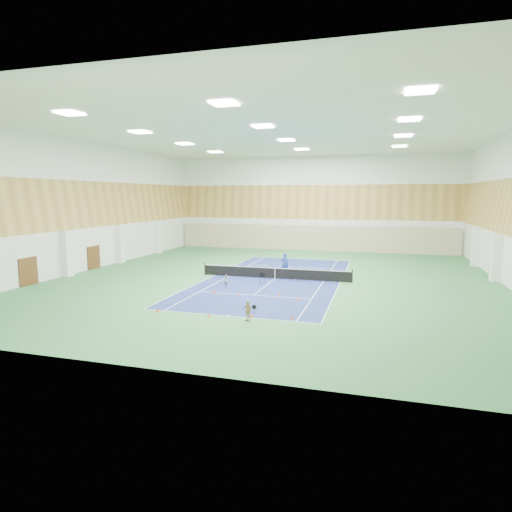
{
  "coord_description": "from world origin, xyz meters",
  "views": [
    {
      "loc": [
        8.38,
        -34.68,
        6.95
      ],
      "look_at": [
        -1.43,
        -0.83,
        2.0
      ],
      "focal_mm": 30.0,
      "sensor_mm": 36.0,
      "label": 1
    }
  ],
  "objects_px": {
    "tennis_net": "(275,272)",
    "child_apron": "(248,311)",
    "child_court": "(226,281)",
    "ball_cart": "(262,278)",
    "coach": "(285,264)"
  },
  "relations": [
    {
      "from": "tennis_net",
      "to": "ball_cart",
      "type": "distance_m",
      "value": 2.28
    },
    {
      "from": "child_apron",
      "to": "tennis_net",
      "type": "bearing_deg",
      "value": 119.62
    },
    {
      "from": "coach",
      "to": "child_court",
      "type": "bearing_deg",
      "value": 65.81
    },
    {
      "from": "coach",
      "to": "child_court",
      "type": "height_order",
      "value": "coach"
    },
    {
      "from": "child_apron",
      "to": "ball_cart",
      "type": "relative_size",
      "value": 1.4
    },
    {
      "from": "tennis_net",
      "to": "coach",
      "type": "relative_size",
      "value": 6.97
    },
    {
      "from": "child_court",
      "to": "ball_cart",
      "type": "distance_m",
      "value": 3.15
    },
    {
      "from": "tennis_net",
      "to": "ball_cart",
      "type": "xyz_separation_m",
      "value": [
        -0.51,
        -2.22,
        -0.13
      ]
    },
    {
      "from": "child_court",
      "to": "child_apron",
      "type": "distance_m",
      "value": 9.11
    },
    {
      "from": "ball_cart",
      "to": "tennis_net",
      "type": "bearing_deg",
      "value": 62.71
    },
    {
      "from": "coach",
      "to": "child_apron",
      "type": "distance_m",
      "value": 15.09
    },
    {
      "from": "coach",
      "to": "ball_cart",
      "type": "bearing_deg",
      "value": 80.19
    },
    {
      "from": "tennis_net",
      "to": "child_apron",
      "type": "relative_size",
      "value": 10.98
    },
    {
      "from": "coach",
      "to": "child_apron",
      "type": "bearing_deg",
      "value": 94.0
    },
    {
      "from": "coach",
      "to": "child_court",
      "type": "relative_size",
      "value": 1.87
    }
  ]
}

